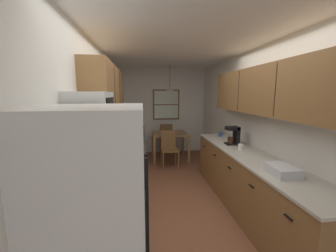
{
  "coord_description": "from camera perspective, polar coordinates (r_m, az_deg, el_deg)",
  "views": [
    {
      "loc": [
        -0.59,
        -2.71,
        1.8
      ],
      "look_at": [
        -0.09,
        1.41,
        1.15
      ],
      "focal_mm": 22.25,
      "sensor_mm": 36.0,
      "label": 1
    }
  ],
  "objects": [
    {
      "name": "dish_rack",
      "position": [
        2.71,
        28.87,
        -10.54
      ],
      "size": [
        0.28,
        0.34,
        0.1
      ],
      "primitive_type": "cube",
      "color": "silver",
      "rests_on": "counter_right"
    },
    {
      "name": "ceiling_slab",
      "position": [
        3.84,
        2.15,
        20.76
      ],
      "size": [
        4.4,
        9.0,
        0.08
      ],
      "primitive_type": "cube",
      "color": "white"
    },
    {
      "name": "wall_left",
      "position": [
        3.82,
        -18.4,
        0.52
      ],
      "size": [
        0.1,
        9.0,
        2.55
      ],
      "primitive_type": "cube",
      "color": "silver",
      "rests_on": "ground"
    },
    {
      "name": "dining_table",
      "position": [
        5.73,
        0.49,
        -2.99
      ],
      "size": [
        0.95,
        0.87,
        0.73
      ],
      "color": "olive",
      "rests_on": "ground"
    },
    {
      "name": "refrigerator",
      "position": [
        1.77,
        -18.99,
        -23.75
      ],
      "size": [
        0.74,
        0.79,
        1.71
      ],
      "color": "white",
      "rests_on": "ground"
    },
    {
      "name": "mug_spare",
      "position": [
        4.56,
        14.15,
        -2.17
      ],
      "size": [
        0.11,
        0.07,
        0.1
      ],
      "color": "#335999",
      "rests_on": "counter_right"
    },
    {
      "name": "ground_plane",
      "position": [
        4.16,
        1.94,
        -16.76
      ],
      "size": [
        12.0,
        12.0,
        0.0
      ],
      "primitive_type": "plane",
      "color": "brown"
    },
    {
      "name": "microwave_over_range",
      "position": [
        2.25,
        -20.34,
        4.78
      ],
      "size": [
        0.39,
        0.58,
        0.31
      ],
      "color": "white"
    },
    {
      "name": "upper_cabinets_right",
      "position": [
        3.3,
        24.94,
        8.78
      ],
      "size": [
        0.33,
        2.92,
        0.68
      ],
      "color": "brown"
    },
    {
      "name": "counter_right",
      "position": [
        3.54,
        21.01,
        -14.14
      ],
      "size": [
        0.64,
        3.24,
        0.9
      ],
      "color": "brown",
      "rests_on": "ground"
    },
    {
      "name": "storage_canister",
      "position": [
        2.91,
        -14.93,
        -7.65
      ],
      "size": [
        0.11,
        0.11,
        0.17
      ],
      "color": "#265999",
      "rests_on": "counter_left"
    },
    {
      "name": "dish_towel",
      "position": [
        2.68,
        -7.64,
        -20.23
      ],
      "size": [
        0.02,
        0.16,
        0.24
      ],
      "primitive_type": "cube",
      "color": "white"
    },
    {
      "name": "mug_by_coffeemaker",
      "position": [
        3.6,
        19.25,
        -5.36
      ],
      "size": [
        0.11,
        0.08,
        0.09
      ],
      "color": "white",
      "rests_on": "counter_right"
    },
    {
      "name": "wall_back",
      "position": [
        6.4,
        -1.69,
        4.16
      ],
      "size": [
        4.4,
        0.1,
        2.55
      ],
      "primitive_type": "cube",
      "color": "silver",
      "rests_on": "ground"
    },
    {
      "name": "trash_bin",
      "position": [
        4.95,
        -8.04,
        -8.61
      ],
      "size": [
        0.32,
        0.32,
        0.64
      ],
      "primitive_type": "cylinder",
      "color": "white",
      "rests_on": "ground"
    },
    {
      "name": "upper_cabinets_left",
      "position": [
        3.47,
        -16.35,
        9.66
      ],
      "size": [
        0.33,
        2.03,
        0.69
      ],
      "color": "brown"
    },
    {
      "name": "dining_chair_far",
      "position": [
        6.37,
        -0.6,
        -2.91
      ],
      "size": [
        0.41,
        0.41,
        0.9
      ],
      "color": "brown",
      "rests_on": "ground"
    },
    {
      "name": "wall_right",
      "position": [
        4.22,
        20.48,
        1.16
      ],
      "size": [
        0.1,
        9.0,
        2.55
      ],
      "primitive_type": "cube",
      "color": "silver",
      "rests_on": "ground"
    },
    {
      "name": "stove_range",
      "position": [
        2.59,
        -16.18,
        -22.37
      ],
      "size": [
        0.66,
        0.63,
        1.1
      ],
      "color": "white",
      "rests_on": "ground"
    },
    {
      "name": "coffee_maker",
      "position": [
        3.88,
        17.57,
        -2.4
      ],
      "size": [
        0.22,
        0.18,
        0.32
      ],
      "color": "black",
      "rests_on": "counter_right"
    },
    {
      "name": "pendant_light",
      "position": [
        5.61,
        0.5,
        10.12
      ],
      "size": [
        0.24,
        0.24,
        0.68
      ],
      "color": "black"
    },
    {
      "name": "counter_left",
      "position": [
        3.75,
        -13.1,
        -12.46
      ],
      "size": [
        0.64,
        1.95,
        0.9
      ],
      "color": "brown",
      "rests_on": "ground"
    },
    {
      "name": "dining_chair_near",
      "position": [
        5.12,
        0.32,
        -5.83
      ],
      "size": [
        0.42,
        0.42,
        0.9
      ],
      "color": "brown",
      "rests_on": "ground"
    },
    {
      "name": "back_window",
      "position": [
        6.33,
        -0.5,
        5.86
      ],
      "size": [
        0.8,
        0.05,
        0.91
      ],
      "color": "brown"
    }
  ]
}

